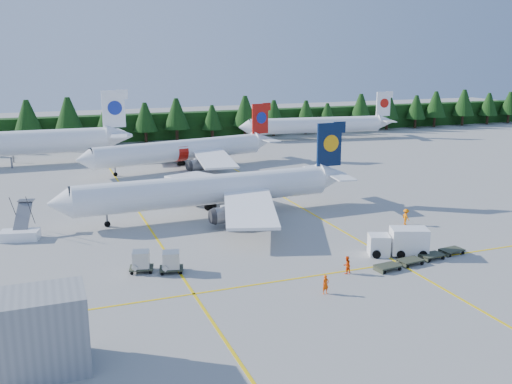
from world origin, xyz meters
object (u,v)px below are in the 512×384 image
object	(u,v)px
airliner_navy	(201,191)
airliner_red	(176,151)
airstairs	(20,232)
service_truck	(398,242)

from	to	relation	value
airliner_navy	airliner_red	world-z (taller)	airliner_navy
airstairs	service_truck	xyz separation A→B (m)	(34.90, -18.60, 0.59)
airliner_navy	service_truck	xyz separation A→B (m)	(14.50, -20.04, -1.85)
airliner_red	airstairs	xyz separation A→B (m)	(-24.43, -31.40, -2.36)
airstairs	service_truck	world-z (taller)	airstairs
airliner_red	service_truck	xyz separation A→B (m)	(10.47, -50.00, -1.77)
airliner_navy	airstairs	size ratio (longest dim) A/B	6.29
airliner_red	service_truck	distance (m)	51.11
airliner_red	service_truck	bearing A→B (deg)	-89.80
service_truck	airstairs	bearing A→B (deg)	173.51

